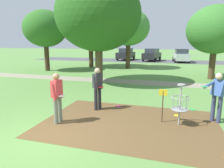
{
  "coord_description": "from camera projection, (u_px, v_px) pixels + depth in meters",
  "views": [
    {
      "loc": [
        3.35,
        -4.41,
        2.69
      ],
      "look_at": [
        1.05,
        3.37,
        1.0
      ],
      "focal_mm": 31.98,
      "sensor_mm": 36.0,
      "label": 1
    }
  ],
  "objects": [
    {
      "name": "tree_mid_center",
      "position": [
        90.0,
        25.0,
        21.38
      ],
      "size": [
        5.31,
        5.31,
        6.82
      ],
      "color": "#4C3823",
      "rests_on": "ground"
    },
    {
      "name": "player_throwing",
      "position": [
        98.0,
        86.0,
        7.99
      ],
      "size": [
        0.45,
        0.5,
        1.71
      ],
      "color": "#232328",
      "rests_on": "ground"
    },
    {
      "name": "frisbee_mid_grass",
      "position": [
        193.0,
        110.0,
        8.11
      ],
      "size": [
        0.22,
        0.22,
        0.02
      ],
      "primitive_type": "cylinder",
      "color": "green",
      "rests_on": "ground"
    },
    {
      "name": "disc_golf_basket",
      "position": [
        178.0,
        103.0,
        6.51
      ],
      "size": [
        0.98,
        0.58,
        1.39
      ],
      "color": "#9E9EA3",
      "rests_on": "ground"
    },
    {
      "name": "ground_plane",
      "position": [
        42.0,
        140.0,
        5.62
      ],
      "size": [
        160.0,
        160.0,
        0.0
      ],
      "primitive_type": "plane",
      "color": "#5B8942"
    },
    {
      "name": "parked_car_center_left",
      "position": [
        152.0,
        55.0,
        29.72
      ],
      "size": [
        2.58,
        4.47,
        1.84
      ],
      "color": "black",
      "rests_on": "ground"
    },
    {
      "name": "tree_far_left",
      "position": [
        98.0,
        15.0,
        12.68
      ],
      "size": [
        5.47,
        5.47,
        6.76
      ],
      "color": "brown",
      "rests_on": "ground"
    },
    {
      "name": "tree_near_left",
      "position": [
        45.0,
        29.0,
        18.68
      ],
      "size": [
        4.02,
        4.02,
        5.69
      ],
      "color": "#422D1E",
      "rests_on": "ground"
    },
    {
      "name": "gravel_path",
      "position": [
        121.0,
        81.0,
        14.15
      ],
      "size": [
        40.0,
        1.6,
        0.0
      ],
      "primitive_type": "cube",
      "color": "gray",
      "rests_on": "ground"
    },
    {
      "name": "tree_mid_left",
      "position": [
        128.0,
        28.0,
        20.37
      ],
      "size": [
        4.34,
        4.34,
        6.06
      ],
      "color": "#422D1E",
      "rests_on": "ground"
    },
    {
      "name": "frisbee_near_basket",
      "position": [
        177.0,
        116.0,
        7.46
      ],
      "size": [
        0.2,
        0.2,
        0.02
      ],
      "primitive_type": "cylinder",
      "color": "gold",
      "rests_on": "ground"
    },
    {
      "name": "parking_lot_strip",
      "position": [
        148.0,
        61.0,
        30.01
      ],
      "size": [
        36.0,
        6.0,
        0.01
      ],
      "primitive_type": "cube",
      "color": "#4C4C51",
      "rests_on": "ground"
    },
    {
      "name": "player_waiting_left",
      "position": [
        218.0,
        94.0,
        6.71
      ],
      "size": [
        1.03,
        0.72,
        1.71
      ],
      "color": "#384260",
      "rests_on": "ground"
    },
    {
      "name": "tree_mid_right",
      "position": [
        216.0,
        30.0,
        14.29
      ],
      "size": [
        4.06,
        4.06,
        5.33
      ],
      "color": "#4C3823",
      "rests_on": "ground"
    },
    {
      "name": "parked_car_leftmost",
      "position": [
        126.0,
        54.0,
        31.38
      ],
      "size": [
        2.39,
        4.4,
        1.84
      ],
      "color": "black",
      "rests_on": "ground"
    },
    {
      "name": "player_foreground_watching",
      "position": [
        57.0,
        95.0,
        6.62
      ],
      "size": [
        0.42,
        0.48,
        1.71
      ],
      "color": "slate",
      "rests_on": "ground"
    },
    {
      "name": "frisbee_far_left",
      "position": [
        118.0,
        106.0,
        8.56
      ],
      "size": [
        0.2,
        0.2,
        0.02
      ],
      "primitive_type": "cylinder",
      "color": "#E53D99",
      "rests_on": "ground"
    },
    {
      "name": "parked_car_center_right",
      "position": [
        181.0,
        55.0,
        27.89
      ],
      "size": [
        2.28,
        4.35,
        1.84
      ],
      "color": "#B2B7BC",
      "rests_on": "ground"
    },
    {
      "name": "dirt_tee_pad",
      "position": [
        129.0,
        123.0,
        6.79
      ],
      "size": [
        5.85,
        4.02,
        0.01
      ],
      "primitive_type": "cube",
      "color": "brown",
      "rests_on": "ground"
    }
  ]
}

